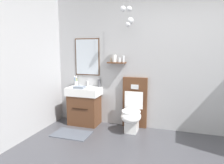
% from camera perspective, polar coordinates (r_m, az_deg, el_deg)
% --- Properties ---
extents(wall_back, '(5.20, 0.63, 2.70)m').
position_cam_1_polar(wall_back, '(3.99, 18.18, 5.93)').
color(wall_back, '#A8A8AA').
rests_on(wall_back, ground).
extents(bath_mat, '(0.68, 0.44, 0.01)m').
position_cam_1_polar(bath_mat, '(3.97, -11.11, -13.89)').
color(bath_mat, '#474C56').
rests_on(bath_mat, ground).
extents(vanity_sink_left, '(0.67, 0.44, 0.77)m').
position_cam_1_polar(vanity_sink_left, '(4.31, -7.58, -6.30)').
color(vanity_sink_left, '#56331E').
rests_on(vanity_sink_left, ground).
extents(tap_on_left_sink, '(0.03, 0.13, 0.11)m').
position_cam_1_polar(tap_on_left_sink, '(4.36, -6.83, -0.20)').
color(tap_on_left_sink, silver).
rests_on(tap_on_left_sink, vanity_sink_left).
extents(toilet, '(0.48, 0.63, 1.00)m').
position_cam_1_polar(toilet, '(3.99, 5.79, -7.97)').
color(toilet, '#56331E').
rests_on(toilet, ground).
extents(toothbrush_cup, '(0.07, 0.07, 0.21)m').
position_cam_1_polar(toothbrush_cup, '(4.46, -9.89, -0.19)').
color(toothbrush_cup, silver).
rests_on(toothbrush_cup, vanity_sink_left).
extents(soap_dispenser, '(0.06, 0.06, 0.19)m').
position_cam_1_polar(soap_dispenser, '(4.25, -3.58, -0.24)').
color(soap_dispenser, '#4C4C51').
rests_on(soap_dispenser, vanity_sink_left).
extents(folded_hand_towel, '(0.22, 0.16, 0.04)m').
position_cam_1_polar(folded_hand_towel, '(4.14, -8.92, -1.44)').
color(folded_hand_towel, gray).
rests_on(folded_hand_towel, vanity_sink_left).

